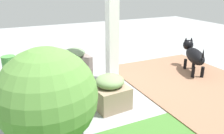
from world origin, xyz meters
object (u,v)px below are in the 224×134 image
at_px(terracotta_pot_tall, 13,85).
at_px(round_shrub, 48,97).
at_px(stone_planter_nearest, 75,62).
at_px(porch_pillar, 112,7).
at_px(stone_planter_mid, 110,92).
at_px(dog, 194,55).

bearing_deg(terracotta_pot_tall, round_shrub, 105.58).
relative_size(stone_planter_nearest, round_shrub, 0.55).
height_order(stone_planter_nearest, round_shrub, round_shrub).
distance_m(porch_pillar, stone_planter_mid, 1.25).
relative_size(porch_pillar, stone_planter_nearest, 4.41).
xyz_separation_m(terracotta_pot_tall, dog, (-2.87, 0.24, 0.10)).
height_order(porch_pillar, round_shrub, porch_pillar).
relative_size(terracotta_pot_tall, dog, 0.78).
relative_size(stone_planter_mid, round_shrub, 0.49).
bearing_deg(dog, terracotta_pot_tall, -4.87).
relative_size(porch_pillar, dog, 2.92).
xyz_separation_m(porch_pillar, dog, (-1.41, 0.28, -0.82)).
height_order(terracotta_pot_tall, dog, terracotta_pot_tall).
bearing_deg(terracotta_pot_tall, stone_planter_mid, 147.59).
bearing_deg(stone_planter_nearest, porch_pillar, 131.27).
xyz_separation_m(stone_planter_nearest, round_shrub, (0.72, 1.58, 0.25)).
height_order(porch_pillar, stone_planter_nearest, porch_pillar).
relative_size(round_shrub, terracotta_pot_tall, 1.53).
relative_size(stone_planter_mid, terracotta_pot_tall, 0.76).
distance_m(stone_planter_mid, dog, 1.85).
bearing_deg(dog, stone_planter_nearest, -23.14).
distance_m(porch_pillar, dog, 1.66).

